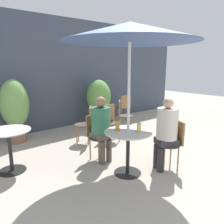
# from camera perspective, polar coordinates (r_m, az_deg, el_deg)

# --- Properties ---
(ground_plane) EXTENTS (20.00, 20.00, 0.00)m
(ground_plane) POSITION_cam_1_polar(r_m,az_deg,el_deg) (3.74, 9.20, -15.87)
(ground_plane) COLOR #B2A899
(storefront_wall) EXTENTS (10.00, 0.06, 3.00)m
(storefront_wall) POSITION_cam_1_polar(r_m,az_deg,el_deg) (6.13, -15.74, 9.45)
(storefront_wall) COLOR #3D4756
(storefront_wall) RESTS_ON ground_plane
(cafe_table_near) EXTENTS (0.75, 0.75, 0.72)m
(cafe_table_near) POSITION_cam_1_polar(r_m,az_deg,el_deg) (3.54, 4.20, -7.98)
(cafe_table_near) COLOR black
(cafe_table_near) RESTS_ON ground_plane
(cafe_table_far) EXTENTS (0.69, 0.69, 0.72)m
(cafe_table_far) POSITION_cam_1_polar(r_m,az_deg,el_deg) (3.98, -25.22, -7.15)
(cafe_table_far) COLOR black
(cafe_table_far) RESTS_ON ground_plane
(bistro_chair_0) EXTENTS (0.44, 0.43, 0.84)m
(bistro_chair_0) POSITION_cam_1_polar(r_m,az_deg,el_deg) (3.85, 15.69, -7.04)
(bistro_chair_0) COLOR #42382D
(bistro_chair_0) RESTS_ON ground_plane
(bistro_chair_1) EXTENTS (0.39, 0.39, 0.84)m
(bistro_chair_1) POSITION_cam_1_polar(r_m,az_deg,el_deg) (4.10, -4.07, -5.42)
(bistro_chair_1) COLOR #42382D
(bistro_chair_1) RESTS_ON ground_plane
(bistro_chair_2) EXTENTS (0.39, 0.41, 0.84)m
(bistro_chair_2) POSITION_cam_1_polar(r_m,az_deg,el_deg) (5.10, -0.50, -1.83)
(bistro_chair_2) COLOR #42382D
(bistro_chair_2) RESTS_ON ground_plane
(bistro_chair_3) EXTENTS (0.45, 0.45, 0.84)m
(bistro_chair_3) POSITION_cam_1_polar(r_m,az_deg,el_deg) (5.73, 2.84, -0.27)
(bistro_chair_3) COLOR #42382D
(bistro_chair_3) RESTS_ON ground_plane
(bistro_chair_4) EXTENTS (0.41, 0.43, 0.84)m
(bistro_chair_4) POSITION_cam_1_polar(r_m,az_deg,el_deg) (6.75, 3.30, 1.64)
(bistro_chair_4) COLOR #42382D
(bistro_chair_4) RESTS_ON ground_plane
(bistro_chair_5) EXTENTS (0.45, 0.44, 0.84)m
(bistro_chair_5) POSITION_cam_1_polar(r_m,az_deg,el_deg) (4.92, -6.66, -2.45)
(bistro_chair_5) COLOR #42382D
(bistro_chair_5) RESTS_ON ground_plane
(seated_person_0) EXTENTS (0.43, 0.41, 1.23)m
(seated_person_0) POSITION_cam_1_polar(r_m,az_deg,el_deg) (3.72, 13.98, -4.15)
(seated_person_0) COLOR #2D2D33
(seated_person_0) RESTS_ON ground_plane
(seated_person_1) EXTENTS (0.35, 0.36, 1.21)m
(seated_person_1) POSITION_cam_1_polar(r_m,az_deg,el_deg) (3.94, -2.81, -3.11)
(seated_person_1) COLOR brown
(seated_person_1) RESTS_ON ground_plane
(beer_glass_0) EXTENTS (0.07, 0.07, 0.17)m
(beer_glass_0) POSITION_cam_1_polar(r_m,az_deg,el_deg) (3.47, 1.45, -3.62)
(beer_glass_0) COLOR #B28433
(beer_glass_0) RESTS_ON cafe_table_near
(beer_glass_1) EXTENTS (0.07, 0.07, 0.15)m
(beer_glass_1) POSITION_cam_1_polar(r_m,az_deg,el_deg) (3.42, 7.06, -4.12)
(beer_glass_1) COLOR #DBC65B
(beer_glass_1) RESTS_ON cafe_table_near
(potted_plant_0) EXTENTS (0.62, 0.62, 1.45)m
(potted_plant_0) POSITION_cam_1_polar(r_m,az_deg,el_deg) (5.37, -24.09, 1.24)
(potted_plant_0) COLOR #93664C
(potted_plant_0) RESTS_ON ground_plane
(potted_plant_1) EXTENTS (0.69, 0.69, 1.34)m
(potted_plant_1) POSITION_cam_1_polar(r_m,az_deg,el_deg) (6.25, -3.50, 3.14)
(potted_plant_1) COLOR #93664C
(potted_plant_1) RESTS_ON ground_plane
(umbrella) EXTENTS (2.02, 2.02, 2.36)m
(umbrella) POSITION_cam_1_polar(r_m,az_deg,el_deg) (3.35, 4.68, 20.07)
(umbrella) COLOR silver
(umbrella) RESTS_ON ground_plane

